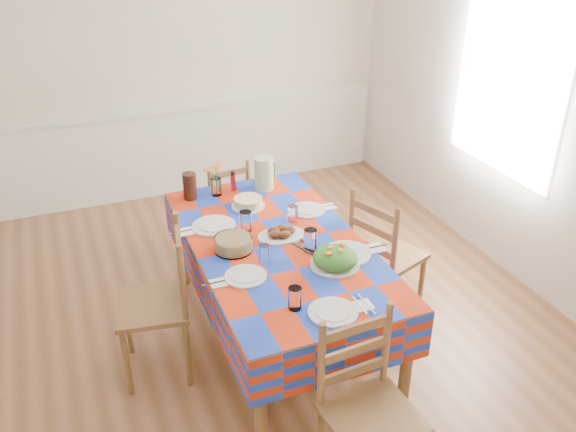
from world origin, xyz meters
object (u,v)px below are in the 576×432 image
Objects in this scene: meat_platter at (281,233)px; chair_left at (160,304)px; tea_pitcher at (190,186)px; chair_near at (367,410)px; green_pitcher at (264,173)px; chair_far at (225,207)px; chair_right at (383,256)px; dining_table at (278,254)px.

meat_platter is 0.91m from chair_left.
tea_pitcher is 2.19m from chair_near.
green_pitcher is 0.29× the size of chair_far.
dining_table is at bearing 68.24° from chair_right.
green_pitcher reaches higher than chair_far.
chair_right is (0.81, 1.25, 0.00)m from chair_near.
tea_pitcher is 0.72m from chair_far.
chair_near is at bearing -92.30° from meat_platter.
chair_left is at bearing 51.85° from chair_far.
green_pitcher is 0.57m from tea_pitcher.
chair_near is at bearing -95.59° from green_pitcher.
chair_far is 0.84× the size of chair_left.
chair_right is (0.61, -0.83, -0.41)m from green_pitcher.
meat_platter is 1.27m from chair_far.
meat_platter reaches higher than dining_table.
chair_left is at bearing -175.00° from meat_platter.
dining_table is at bearing 100.39° from chair_left.
tea_pitcher is at bearing 176.12° from green_pitcher.
chair_near is at bearing -80.14° from tea_pitcher.
chair_near reaches higher than meat_platter.
dining_table is 0.82m from chair_left.
chair_left reaches higher than green_pitcher.
chair_left is at bearing 69.12° from chair_right.
dining_table is 0.14m from meat_platter.
chair_right is at bearing -1.18° from dining_table.
chair_far is at bearing 157.67° from chair_left.
chair_right is (1.18, -0.87, -0.38)m from tea_pitcher.
chair_far is at bearing 89.81° from dining_table.
chair_far is 0.87× the size of chair_right.
tea_pitcher is 0.20× the size of chair_near.
chair_left is (-0.85, -0.07, -0.29)m from meat_platter.
meat_platter is (0.05, 0.07, 0.11)m from dining_table.
chair_left is (-1.00, -0.82, -0.40)m from green_pitcher.
dining_table is 1.98× the size of chair_right.
chair_near is 0.96× the size of chair_left.
chair_left reaches higher than chair_near.
chair_right is (0.81, -0.02, -0.19)m from dining_table.
meat_platter is at bearing 104.80° from chair_left.
green_pitcher reaches higher than dining_table.
green_pitcher is 0.25× the size of chair_right.
green_pitcher reaches higher than meat_platter.
chair_far is (0.38, 0.42, -0.45)m from tea_pitcher.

